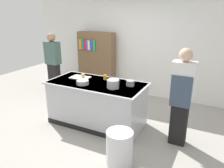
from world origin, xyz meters
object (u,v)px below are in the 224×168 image
person_chef (182,96)px  person_guest (53,63)px  onion (83,76)px  trash_bin (120,148)px  mixing_bowl (83,82)px  juice_cup (105,77)px  stock_pot (113,84)px  sauce_pan (130,83)px  bookshelf (96,62)px

person_chef → person_guest: bearing=76.2°
onion → trash_bin: bearing=-38.2°
mixing_bowl → juice_cup: 0.53m
stock_pot → person_guest: size_ratio=0.17×
stock_pot → person_guest: bearing=156.7°
trash_bin → person_chef: person_chef is taller
juice_cup → person_chef: person_chef is taller
onion → stock_pot: bearing=-16.2°
sauce_pan → mixing_bowl: 0.93m
stock_pot → sauce_pan: bearing=48.4°
onion → bookshelf: size_ratio=0.05×
onion → person_chef: (2.06, -0.10, -0.05)m
stock_pot → person_chef: 1.23m
mixing_bowl → person_chef: (1.85, 0.23, -0.03)m
trash_bin → person_chef: bearing=55.2°
mixing_bowl → trash_bin: bearing=-33.0°
sauce_pan → person_chef: person_chef is taller
juice_cup → bookshelf: bookshelf is taller
bookshelf → juice_cup: bearing=-53.6°
bookshelf → onion: bearing=-68.1°
juice_cup → person_chef: 1.63m
mixing_bowl → bookshelf: size_ratio=0.14×
juice_cup → trash_bin: 1.68m
juice_cup → person_chef: (1.61, -0.25, -0.04)m
sauce_pan → juice_cup: bearing=168.6°
onion → trash_bin: onion is taller
mixing_bowl → bookshelf: bearing=113.9°
bookshelf → person_guest: bearing=-130.4°
bookshelf → stock_pot: bearing=-51.8°
sauce_pan → trash_bin: sauce_pan is taller
stock_pot → person_chef: person_chef is taller
stock_pot → trash_bin: stock_pot is taller
trash_bin → person_guest: (-2.85, 1.84, 0.63)m
juice_cup → person_chef: size_ratio=0.06×
trash_bin → juice_cup: bearing=126.9°
mixing_bowl → juice_cup: bearing=63.0°
stock_pot → person_chef: bearing=6.9°
mixing_bowl → trash_bin: size_ratio=0.43×
onion → bookshelf: bearing=111.9°
stock_pot → mixing_bowl: (-0.63, -0.08, -0.04)m
juice_cup → person_guest: 2.02m
trash_bin → person_guest: bearing=147.2°
trash_bin → person_guest: size_ratio=0.32×
onion → sauce_pan: onion is taller
onion → bookshelf: (-0.68, 1.69, -0.11)m
sauce_pan → bookshelf: bearing=136.6°
juice_cup → person_guest: person_guest is taller
stock_pot → mixing_bowl: bearing=-172.7°
onion → mixing_bowl: onion is taller
person_chef → bookshelf: (-2.74, 1.78, -0.06)m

